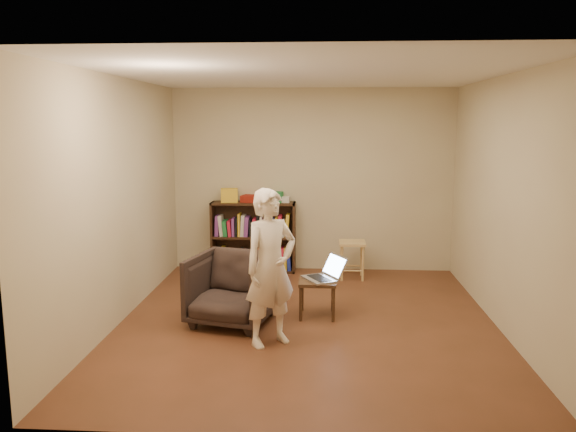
# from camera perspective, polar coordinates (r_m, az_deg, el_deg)

# --- Properties ---
(floor) EXTENTS (4.50, 4.50, 0.00)m
(floor) POSITION_cam_1_polar(r_m,az_deg,el_deg) (6.14, 1.94, -10.73)
(floor) COLOR #4E2B19
(floor) RESTS_ON ground
(ceiling) EXTENTS (4.50, 4.50, 0.00)m
(ceiling) POSITION_cam_1_polar(r_m,az_deg,el_deg) (5.78, 2.09, 14.25)
(ceiling) COLOR white
(ceiling) RESTS_ON wall_back
(wall_back) EXTENTS (4.00, 0.00, 4.00)m
(wall_back) POSITION_cam_1_polar(r_m,az_deg,el_deg) (8.05, 2.47, 3.64)
(wall_back) COLOR beige
(wall_back) RESTS_ON floor
(wall_left) EXTENTS (0.00, 4.50, 4.50)m
(wall_left) POSITION_cam_1_polar(r_m,az_deg,el_deg) (6.20, -16.79, 1.49)
(wall_left) COLOR beige
(wall_left) RESTS_ON floor
(wall_right) EXTENTS (0.00, 4.50, 4.50)m
(wall_right) POSITION_cam_1_polar(r_m,az_deg,el_deg) (6.10, 21.15, 1.12)
(wall_right) COLOR beige
(wall_right) RESTS_ON floor
(bookshelf) EXTENTS (1.20, 0.30, 1.00)m
(bookshelf) POSITION_cam_1_polar(r_m,az_deg,el_deg) (8.09, -3.51, -2.52)
(bookshelf) COLOR black
(bookshelf) RESTS_ON floor
(box_yellow) EXTENTS (0.26, 0.21, 0.19)m
(box_yellow) POSITION_cam_1_polar(r_m,az_deg,el_deg) (8.02, -5.98, 2.10)
(box_yellow) COLOR yellow
(box_yellow) RESTS_ON bookshelf
(red_cloth) EXTENTS (0.33, 0.28, 0.10)m
(red_cloth) POSITION_cam_1_polar(r_m,az_deg,el_deg) (8.00, -3.66, 1.77)
(red_cloth) COLOR maroon
(red_cloth) RESTS_ON bookshelf
(box_green) EXTENTS (0.17, 0.17, 0.15)m
(box_green) POSITION_cam_1_polar(r_m,az_deg,el_deg) (7.96, -1.08, 1.94)
(box_green) COLOR #1E7036
(box_green) RESTS_ON bookshelf
(box_white) EXTENTS (0.12, 0.12, 0.08)m
(box_white) POSITION_cam_1_polar(r_m,az_deg,el_deg) (7.94, -0.22, 1.69)
(box_white) COLOR beige
(box_white) RESTS_ON bookshelf
(stool) EXTENTS (0.36, 0.36, 0.51)m
(stool) POSITION_cam_1_polar(r_m,az_deg,el_deg) (7.73, 6.53, -3.32)
(stool) COLOR tan
(stool) RESTS_ON floor
(armchair) EXTENTS (0.98, 1.00, 0.75)m
(armchair) POSITION_cam_1_polar(r_m,az_deg,el_deg) (6.03, -5.71, -7.37)
(armchair) COLOR black
(armchair) RESTS_ON floor
(side_table) EXTENTS (0.40, 0.40, 0.41)m
(side_table) POSITION_cam_1_polar(r_m,az_deg,el_deg) (6.22, 3.00, -7.11)
(side_table) COLOR #301E10
(side_table) RESTS_ON floor
(laptop) EXTENTS (0.53, 0.52, 0.26)m
(laptop) POSITION_cam_1_polar(r_m,az_deg,el_deg) (6.22, 3.77, -5.89)
(laptop) COLOR silver
(laptop) RESTS_ON side_table
(person) EXTENTS (0.66, 0.62, 1.51)m
(person) POSITION_cam_1_polar(r_m,az_deg,el_deg) (5.35, -1.79, -5.27)
(person) COLOR beige
(person) RESTS_ON floor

